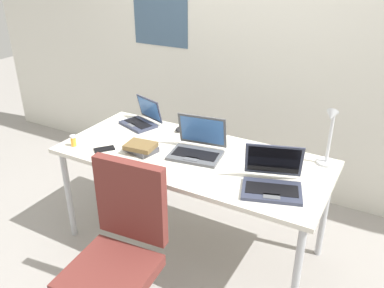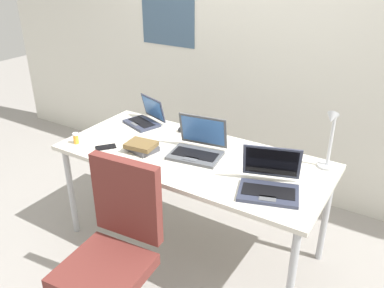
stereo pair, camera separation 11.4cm
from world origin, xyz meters
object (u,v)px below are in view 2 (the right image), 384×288
Objects in this scene: laptop_by_keyboard at (198,148)px; cell_phone at (106,147)px; desk_lamp at (330,140)px; laptop_far_corner at (145,118)px; pill_bottle at (76,138)px; laptop_back_left at (269,183)px; computer_mouse at (183,129)px; book_stack at (142,146)px; office_chair at (113,264)px.

cell_phone is (-0.58, -0.25, -0.04)m from laptop_by_keyboard.
desk_lamp is 1.40m from laptop_far_corner.
desk_lamp is 1.68m from pill_bottle.
cell_phone is at bearing 14.19° from pill_bottle.
computer_mouse is (-0.86, 0.44, -0.03)m from laptop_back_left.
laptop_by_keyboard is 0.86m from pill_bottle.
laptop_back_left reaches higher than book_stack.
book_stack is at bearing 114.12° from office_chair.
laptop_far_corner is at bearing 132.56° from cell_phone.
cell_phone is (0.03, -0.48, -0.04)m from laptop_far_corner.
desk_lamp is 1.20m from book_stack.
pill_bottle reaches higher than computer_mouse.
computer_mouse is (-0.29, 0.27, -0.03)m from laptop_by_keyboard.
pill_bottle is at bearing -161.86° from book_stack.
office_chair is (0.24, -1.08, -0.36)m from computer_mouse.
laptop_far_corner reaches higher than cell_phone.
laptop_by_keyboard is 0.90m from office_chair.
laptop_far_corner is at bearing -167.96° from computer_mouse.
computer_mouse is (-1.07, 0.02, -0.18)m from desk_lamp.
office_chair is (-0.05, -0.81, -0.39)m from laptop_by_keyboard.
laptop_far_corner is at bearing 159.42° from laptop_by_keyboard.
desk_lamp is 2.94× the size of cell_phone.
laptop_by_keyboard is at bearing -162.29° from desk_lamp.
computer_mouse is 0.60m from cell_phone.
cell_phone is at bearing -113.78° from computer_mouse.
laptop_far_corner is (-0.62, 0.23, -0.01)m from laptop_by_keyboard.
desk_lamp reaches higher than laptop_by_keyboard.
laptop_far_corner is at bearing 70.57° from pill_bottle.
laptop_back_left is at bearing 46.06° from office_chair.
book_stack is (0.46, 0.15, -0.01)m from pill_bottle.
book_stack is (0.24, 0.09, 0.03)m from cell_phone.
laptop_back_left is at bearing -0.71° from book_stack.
computer_mouse is at bearing 178.90° from desk_lamp.
laptop_by_keyboard is 1.64× the size of book_stack.
office_chair reaches higher than pill_bottle.
laptop_by_keyboard is 3.87× the size of computer_mouse.
laptop_by_keyboard reaches higher than pill_bottle.
laptop_by_keyboard is at bearing 62.01° from cell_phone.
office_chair reaches higher than book_stack.
cell_phone is (-1.36, -0.50, -0.19)m from desk_lamp.
laptop_far_corner is 0.57m from pill_bottle.
office_chair is at bearing -7.95° from cell_phone.
laptop_back_left is at bearing -21.30° from computer_mouse.
book_stack is at bearing -55.17° from laptop_far_corner.
desk_lamp is 0.41× the size of office_chair.
laptop_back_left reaches higher than laptop_far_corner.
laptop_by_keyboard is at bearing -37.10° from computer_mouse.
laptop_by_keyboard reaches higher than laptop_far_corner.
computer_mouse is at bearing 6.49° from laptop_far_corner.
office_chair reaches higher than laptop_far_corner.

